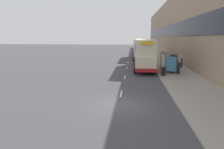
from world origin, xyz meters
TOP-DOWN VIEW (x-y plane):
  - ground_plane at (0.00, 0.00)m, footprint 220.00×220.00m
  - pavement at (6.50, 38.50)m, footprint 5.00×93.00m
  - terrace_facade at (10.49, 38.50)m, footprint 3.10×93.00m
  - lane_mark_0 at (0.00, 2.72)m, footprint 0.12×2.00m
  - lane_mark_1 at (0.00, 9.71)m, footprint 0.12×2.00m
  - lane_mark_2 at (0.00, 16.70)m, footprint 0.12×2.00m
  - lane_mark_3 at (0.00, 23.70)m, footprint 0.12×2.00m
  - lane_mark_4 at (0.00, 30.69)m, footprint 0.12×2.00m
  - lane_mark_5 at (0.00, 37.68)m, footprint 0.12×2.00m
  - lane_mark_6 at (0.00, 44.67)m, footprint 0.12×2.00m
  - bus_shelter at (5.77, 13.34)m, footprint 1.60×4.20m
  - double_decker_bus_near at (2.47, 16.10)m, footprint 2.85×11.45m
  - double_decker_bus_ahead at (2.30, 29.92)m, footprint 2.85×11.37m
  - car_0 at (1.86, 41.73)m, footprint 1.95×4.58m
  - pedestrian_at_shelter at (8.17, 17.16)m, footprint 0.31×0.31m
  - pedestrian_1 at (6.60, 11.78)m, footprint 0.33×0.33m
  - pedestrian_2 at (6.63, 12.76)m, footprint 0.36×0.36m
  - pedestrian_3 at (6.62, 15.21)m, footprint 0.35×0.35m
  - litter_bin at (4.55, 10.51)m, footprint 0.55×0.55m

SIDE VIEW (x-z plane):
  - ground_plane at x=0.00m, z-range 0.00..0.00m
  - lane_mark_0 at x=0.00m, z-range 0.00..0.01m
  - lane_mark_1 at x=0.00m, z-range 0.00..0.01m
  - lane_mark_2 at x=0.00m, z-range 0.00..0.01m
  - lane_mark_3 at x=0.00m, z-range 0.00..0.01m
  - lane_mark_4 at x=0.00m, z-range 0.00..0.01m
  - lane_mark_5 at x=0.00m, z-range 0.00..0.01m
  - lane_mark_6 at x=0.00m, z-range 0.00..0.01m
  - pavement at x=6.50m, z-range 0.00..0.14m
  - litter_bin at x=4.55m, z-range 0.14..1.19m
  - car_0 at x=1.86m, z-range -0.01..1.78m
  - pedestrian_at_shelter at x=8.17m, z-range 0.16..1.75m
  - pedestrian_1 at x=6.60m, z-range 0.16..1.83m
  - pedestrian_3 at x=6.62m, z-range 0.16..1.90m
  - pedestrian_2 at x=6.63m, z-range 0.16..1.99m
  - bus_shelter at x=5.77m, z-range 0.64..3.12m
  - double_decker_bus_ahead at x=2.30m, z-range 0.14..4.44m
  - double_decker_bus_near at x=2.47m, z-range 0.14..4.44m
  - terrace_facade at x=10.49m, z-range 0.00..13.54m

